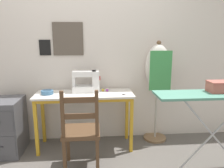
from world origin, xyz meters
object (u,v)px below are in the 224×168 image
(ironing_board, at_px, (216,98))
(filing_cabinet, at_px, (5,126))
(sewing_machine, at_px, (87,82))
(wooden_chair, at_px, (81,132))
(thread_spool_mid_table, at_px, (107,90))
(storage_box, at_px, (219,87))
(dress_form, at_px, (158,72))
(scissors, at_px, (125,95))
(thread_spool_near_machine, at_px, (103,90))
(fabric_bowl, at_px, (47,92))

(ironing_board, bearing_deg, filing_cabinet, 165.24)
(sewing_machine, bearing_deg, ironing_board, -30.06)
(wooden_chair, relative_size, ironing_board, 0.75)
(thread_spool_mid_table, relative_size, storage_box, 0.19)
(dress_form, bearing_deg, ironing_board, -65.18)
(wooden_chair, height_order, ironing_board, wooden_chair)
(thread_spool_mid_table, height_order, filing_cabinet, thread_spool_mid_table)
(wooden_chair, bearing_deg, scissors, 36.89)
(storage_box, bearing_deg, thread_spool_near_machine, 147.85)
(fabric_bowl, relative_size, dress_form, 0.11)
(scissors, distance_m, filing_cabinet, 1.55)
(fabric_bowl, height_order, thread_spool_mid_table, fabric_bowl)
(sewing_machine, relative_size, ironing_board, 0.29)
(scissors, relative_size, thread_spool_mid_table, 2.56)
(scissors, height_order, thread_spool_mid_table, thread_spool_mid_table)
(wooden_chair, height_order, filing_cabinet, wooden_chair)
(scissors, distance_m, dress_form, 0.60)
(sewing_machine, height_order, wooden_chair, sewing_machine)
(wooden_chair, bearing_deg, ironing_board, -6.64)
(fabric_bowl, xyz_separation_m, scissors, (0.97, -0.11, -0.02))
(filing_cabinet, bearing_deg, fabric_bowl, 5.40)
(filing_cabinet, height_order, storage_box, storage_box)
(sewing_machine, xyz_separation_m, filing_cabinet, (-1.03, -0.15, -0.52))
(filing_cabinet, bearing_deg, dress_form, 5.60)
(thread_spool_near_machine, distance_m, ironing_board, 1.37)
(sewing_machine, relative_size, fabric_bowl, 2.41)
(thread_spool_near_machine, xyz_separation_m, ironing_board, (1.13, -0.77, 0.08))
(thread_spool_near_machine, relative_size, ironing_board, 0.03)
(scissors, bearing_deg, wooden_chair, -143.11)
(filing_cabinet, distance_m, dress_form, 2.10)
(thread_spool_mid_table, relative_size, wooden_chair, 0.04)
(fabric_bowl, bearing_deg, dress_form, 5.68)
(fabric_bowl, distance_m, filing_cabinet, 0.68)
(sewing_machine, xyz_separation_m, storage_box, (1.37, -0.73, 0.08))
(storage_box, bearing_deg, wooden_chair, 175.13)
(scissors, height_order, thread_spool_near_machine, thread_spool_near_machine)
(sewing_machine, xyz_separation_m, fabric_bowl, (-0.50, -0.10, -0.10))
(sewing_machine, distance_m, wooden_chair, 0.74)
(wooden_chair, height_order, storage_box, storage_box)
(thread_spool_near_machine, xyz_separation_m, dress_form, (0.75, 0.04, 0.23))
(sewing_machine, xyz_separation_m, ironing_board, (1.33, -0.77, -0.03))
(thread_spool_mid_table, height_order, ironing_board, ironing_board)
(sewing_machine, distance_m, thread_spool_mid_table, 0.28)
(sewing_machine, distance_m, scissors, 0.53)
(thread_spool_near_machine, height_order, storage_box, storage_box)
(fabric_bowl, xyz_separation_m, thread_spool_near_machine, (0.70, 0.10, -0.01))
(fabric_bowl, bearing_deg, scissors, -6.60)
(fabric_bowl, xyz_separation_m, dress_form, (1.46, 0.14, 0.22))
(fabric_bowl, height_order, ironing_board, ironing_board)
(sewing_machine, relative_size, wooden_chair, 0.39)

